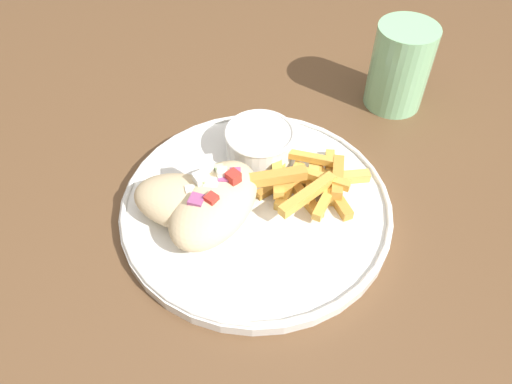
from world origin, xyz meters
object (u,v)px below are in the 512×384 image
(sauce_ramekin, at_px, (260,141))
(pita_sandwich_near, at_px, (214,203))
(water_glass, at_px, (399,70))
(fries_pile, at_px, (308,182))
(plate, at_px, (256,206))
(pita_sandwich_far, at_px, (187,202))

(sauce_ramekin, bearing_deg, pita_sandwich_near, -137.15)
(sauce_ramekin, bearing_deg, water_glass, 11.39)
(fries_pile, xyz_separation_m, water_glass, (0.19, 0.12, 0.03))
(plate, distance_m, fries_pile, 0.07)
(water_glass, bearing_deg, plate, -154.95)
(pita_sandwich_far, height_order, water_glass, water_glass)
(pita_sandwich_far, bearing_deg, pita_sandwich_near, 9.49)
(pita_sandwich_far, bearing_deg, plate, 29.09)
(water_glass, bearing_deg, pita_sandwich_far, -162.01)
(sauce_ramekin, bearing_deg, fries_pile, -67.94)
(plate, distance_m, water_glass, 0.29)
(sauce_ramekin, height_order, water_glass, water_glass)
(plate, relative_size, sauce_ramekin, 3.60)
(plate, height_order, pita_sandwich_far, pita_sandwich_far)
(plate, xyz_separation_m, pita_sandwich_near, (-0.05, -0.00, 0.03))
(plate, bearing_deg, water_glass, 25.05)
(water_glass, bearing_deg, sauce_ramekin, -168.61)
(sauce_ramekin, bearing_deg, plate, -114.33)
(pita_sandwich_near, relative_size, sauce_ramekin, 1.75)
(pita_sandwich_near, xyz_separation_m, water_glass, (0.31, 0.12, 0.01))
(pita_sandwich_far, bearing_deg, fries_pile, 32.27)
(pita_sandwich_far, bearing_deg, water_glass, 55.65)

